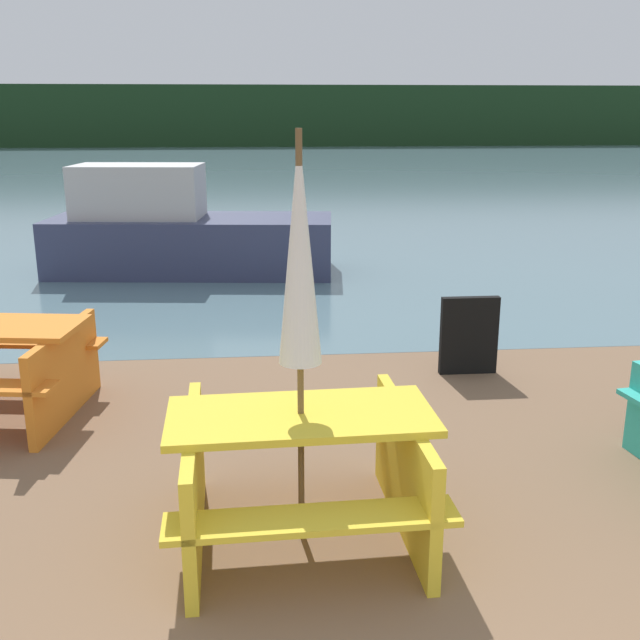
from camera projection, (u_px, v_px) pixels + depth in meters
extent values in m
cube|color=slate|center=(267.00, 169.00, 31.67)|extent=(60.00, 50.00, 0.00)
cube|color=#193319|center=(260.00, 116.00, 50.30)|extent=(80.00, 1.60, 4.00)
cube|color=yellow|center=(301.00, 416.00, 4.26)|extent=(1.54, 0.75, 0.04)
cube|color=yellow|center=(312.00, 520.00, 3.82)|extent=(1.53, 0.33, 0.04)
cube|color=yellow|center=(293.00, 431.00, 4.88)|extent=(1.53, 0.33, 0.04)
cube|color=yellow|center=(194.00, 485.00, 4.29)|extent=(0.12, 1.38, 0.74)
cube|color=yellow|center=(405.00, 472.00, 4.44)|extent=(0.12, 1.38, 0.74)
cube|color=orange|center=(1.00, 342.00, 6.62)|extent=(1.86, 0.54, 0.04)
cube|color=orange|center=(65.00, 374.00, 6.08)|extent=(0.27, 1.38, 0.74)
cylinder|color=brown|center=(300.00, 347.00, 4.14)|extent=(0.04, 0.04, 2.35)
cone|color=white|center=(300.00, 250.00, 4.00)|extent=(0.24, 0.24, 1.27)
cube|color=#333856|center=(192.00, 245.00, 11.51)|extent=(4.41, 1.92, 0.85)
cube|color=#B2B2B2|center=(139.00, 191.00, 11.30)|extent=(1.98, 1.23, 0.79)
cube|color=black|center=(469.00, 335.00, 7.09)|extent=(0.55, 0.08, 0.75)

